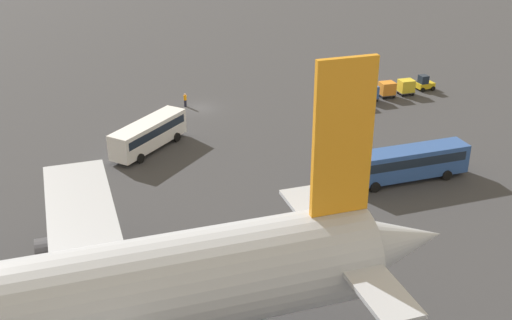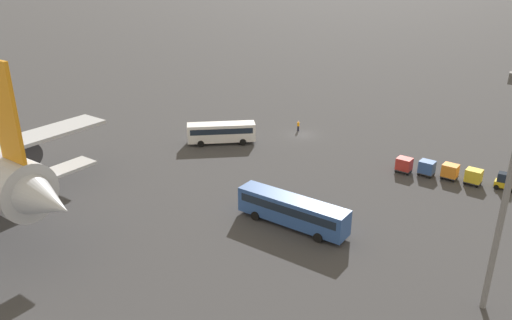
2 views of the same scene
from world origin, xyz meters
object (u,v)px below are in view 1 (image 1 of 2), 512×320
at_px(airplane, 71,306).
at_px(cargo_cart_blue, 370,92).
at_px(worker_person, 185,100).
at_px(cargo_cart_red, 353,96).
at_px(shuttle_bus_near, 149,133).
at_px(cargo_cart_orange, 387,89).
at_px(baggage_tug, 425,83).
at_px(shuttle_bus_far, 406,162).
at_px(cargo_cart_yellow, 406,86).

xyz_separation_m(airplane, cargo_cart_blue, (-44.67, -35.92, -6.05)).
distance_m(worker_person, cargo_cart_red, 21.36).
relative_size(worker_person, cargo_cart_blue, 0.78).
height_order(shuttle_bus_near, cargo_cart_orange, shuttle_bus_near).
bearing_deg(shuttle_bus_near, cargo_cart_blue, 149.64).
bearing_deg(worker_person, shuttle_bus_near, 53.44).
xyz_separation_m(shuttle_bus_near, cargo_cart_red, (-27.53, -2.03, -0.72)).
distance_m(baggage_tug, worker_person, 32.60).
height_order(cargo_cart_orange, cargo_cart_red, same).
distance_m(airplane, shuttle_bus_near, 36.80).
height_order(shuttle_bus_far, cargo_cart_orange, shuttle_bus_far).
bearing_deg(cargo_cart_yellow, shuttle_bus_far, 51.90).
relative_size(shuttle_bus_near, cargo_cart_blue, 4.45).
height_order(airplane, cargo_cart_orange, airplane).
distance_m(shuttle_bus_far, cargo_cart_blue, 22.90).
xyz_separation_m(baggage_tug, cargo_cart_yellow, (3.53, 0.50, 0.25)).
bearing_deg(shuttle_bus_far, worker_person, -60.21).
bearing_deg(shuttle_bus_far, airplane, 31.39).
xyz_separation_m(worker_person, cargo_cart_blue, (-22.27, 8.56, 0.32)).
xyz_separation_m(airplane, shuttle_bus_far, (-34.45, -15.44, -5.29)).
bearing_deg(cargo_cart_red, baggage_tug, -176.15).
relative_size(shuttle_bus_near, worker_person, 5.72).
distance_m(baggage_tug, cargo_cart_yellow, 3.57).
bearing_deg(shuttle_bus_far, cargo_cart_blue, -109.29).
bearing_deg(cargo_cart_orange, shuttle_bus_near, 4.54).
relative_size(shuttle_bus_far, baggage_tug, 5.17).
relative_size(shuttle_bus_far, cargo_cart_blue, 5.77).
distance_m(shuttle_bus_near, baggage_tug, 39.83).
bearing_deg(airplane, shuttle_bus_near, -105.35).
relative_size(airplane, cargo_cart_red, 20.08).
distance_m(shuttle_bus_far, worker_person, 31.45).
bearing_deg(cargo_cart_yellow, cargo_cart_red, 2.10).
bearing_deg(baggage_tug, cargo_cart_blue, 7.02).
xyz_separation_m(shuttle_bus_far, baggage_tug, (-19.52, -20.90, -1.01)).
distance_m(shuttle_bus_near, shuttle_bus_far, 27.09).
relative_size(shuttle_bus_near, cargo_cart_red, 4.45).
height_order(airplane, cargo_cart_red, airplane).
distance_m(worker_person, cargo_cart_orange, 26.50).
height_order(baggage_tug, cargo_cart_orange, baggage_tug).
relative_size(cargo_cart_yellow, cargo_cart_red, 1.00).
distance_m(shuttle_bus_near, cargo_cart_orange, 33.41).
bearing_deg(cargo_cart_red, cargo_cart_yellow, -177.90).
bearing_deg(baggage_tug, cargo_cart_orange, 6.20).
relative_size(airplane, cargo_cart_orange, 20.08).
bearing_deg(cargo_cart_yellow, baggage_tug, -171.89).
bearing_deg(cargo_cart_blue, shuttle_bus_far, 63.46).
bearing_deg(shuttle_bus_near, worker_person, -161.47).
relative_size(worker_person, cargo_cart_yellow, 0.78).
bearing_deg(cargo_cart_yellow, cargo_cart_orange, -5.96).
xyz_separation_m(airplane, cargo_cart_yellow, (-50.44, -35.84, -6.05)).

